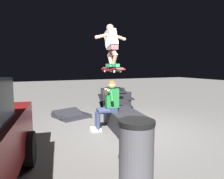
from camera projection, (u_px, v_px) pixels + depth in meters
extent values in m
plane|color=slate|center=(128.00, 130.00, 5.52)|extent=(40.00, 40.00, 0.00)
cube|color=#28282D|center=(124.00, 120.00, 5.63)|extent=(1.82, 1.02, 0.49)
cube|color=#2D3856|center=(112.00, 109.00, 5.54)|extent=(0.32, 0.20, 0.12)
cube|color=#1E7233|center=(112.00, 98.00, 5.51)|extent=(0.25, 0.37, 0.50)
sphere|color=tan|center=(112.00, 85.00, 5.47)|extent=(0.20, 0.20, 0.20)
sphere|color=brown|center=(112.00, 84.00, 5.47)|extent=(0.19, 0.19, 0.19)
cylinder|color=#1E7233|center=(112.00, 96.00, 5.29)|extent=(0.20, 0.11, 0.29)
cylinder|color=tan|center=(107.00, 92.00, 5.33)|extent=(0.24, 0.11, 0.19)
cylinder|color=#1E7233|center=(108.00, 94.00, 5.68)|extent=(0.20, 0.11, 0.29)
cylinder|color=tan|center=(105.00, 91.00, 5.56)|extent=(0.24, 0.11, 0.19)
cylinder|color=#2D3856|center=(106.00, 111.00, 5.41)|extent=(0.20, 0.42, 0.14)
cylinder|color=#2D3856|center=(98.00, 122.00, 5.39)|extent=(0.11, 0.11, 0.45)
cube|color=white|center=(96.00, 130.00, 5.40)|extent=(0.14, 0.27, 0.08)
cylinder|color=#2D3856|center=(104.00, 110.00, 5.58)|extent=(0.20, 0.42, 0.14)
cylinder|color=#2D3856|center=(97.00, 120.00, 5.56)|extent=(0.11, 0.11, 0.45)
cube|color=white|center=(95.00, 128.00, 5.57)|extent=(0.14, 0.27, 0.08)
cube|color=#B72D2D|center=(112.00, 70.00, 5.42)|extent=(0.80, 0.23, 0.11)
cube|color=#B72D2D|center=(105.00, 69.00, 5.82)|extent=(0.12, 0.20, 0.07)
cube|color=#B72D2D|center=(121.00, 69.00, 5.02)|extent=(0.13, 0.20, 0.04)
cube|color=#99999E|center=(108.00, 70.00, 5.68)|extent=(0.07, 0.16, 0.04)
cylinder|color=white|center=(105.00, 71.00, 5.64)|extent=(0.06, 0.03, 0.05)
cylinder|color=white|center=(111.00, 71.00, 5.72)|extent=(0.06, 0.03, 0.05)
cube|color=#99999E|center=(117.00, 71.00, 5.18)|extent=(0.07, 0.16, 0.04)
cylinder|color=white|center=(114.00, 72.00, 5.14)|extent=(0.06, 0.03, 0.05)
cylinder|color=white|center=(120.00, 72.00, 5.22)|extent=(0.06, 0.03, 0.05)
cube|color=#2D9E66|center=(109.00, 65.00, 5.57)|extent=(0.26, 0.11, 0.08)
cube|color=#2D9E66|center=(116.00, 65.00, 5.25)|extent=(0.26, 0.11, 0.08)
cylinder|color=tan|center=(110.00, 59.00, 5.51)|extent=(0.24, 0.11, 0.31)
cylinder|color=#785253|center=(111.00, 52.00, 5.42)|extent=(0.34, 0.14, 0.33)
cylinder|color=tan|center=(115.00, 59.00, 5.28)|extent=(0.24, 0.11, 0.31)
cylinder|color=#785253|center=(113.00, 51.00, 5.32)|extent=(0.34, 0.14, 0.33)
cube|color=#785253|center=(112.00, 48.00, 5.36)|extent=(0.31, 0.21, 0.12)
cube|color=silver|center=(111.00, 39.00, 5.40)|extent=(0.46, 0.24, 0.52)
sphere|color=tan|center=(110.00, 28.00, 5.43)|extent=(0.20, 0.20, 0.20)
cylinder|color=tan|center=(103.00, 36.00, 5.32)|extent=(0.10, 0.45, 0.19)
cylinder|color=tan|center=(118.00, 37.00, 5.51)|extent=(0.10, 0.45, 0.19)
cube|color=#28282D|center=(71.00, 117.00, 6.88)|extent=(1.20, 1.19, 0.06)
cube|color=#28282D|center=(71.00, 115.00, 6.87)|extent=(1.16, 1.18, 0.31)
cube|color=#28282D|center=(58.00, 117.00, 6.69)|extent=(0.82, 0.31, 0.14)
cube|color=#28282D|center=(84.00, 114.00, 7.06)|extent=(0.82, 0.31, 0.14)
cube|color=black|center=(115.00, 90.00, 8.66)|extent=(1.83, 1.19, 0.06)
cube|color=black|center=(102.00, 97.00, 8.64)|extent=(1.69, 0.75, 0.04)
cube|color=black|center=(128.00, 97.00, 8.76)|extent=(1.69, 0.75, 0.04)
cube|color=black|center=(113.00, 96.00, 9.47)|extent=(0.39, 1.07, 0.72)
cube|color=black|center=(117.00, 101.00, 7.95)|extent=(0.39, 1.07, 0.72)
cylinder|color=#47474C|center=(136.00, 158.00, 2.80)|extent=(0.47, 0.47, 0.93)
cylinder|color=black|center=(137.00, 122.00, 2.74)|extent=(0.50, 0.50, 0.06)
cylinder|color=black|center=(28.00, 149.00, 3.52)|extent=(0.63, 0.32, 0.60)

